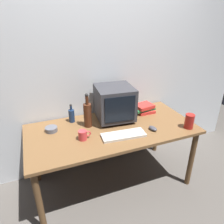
% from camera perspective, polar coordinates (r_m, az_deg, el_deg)
% --- Properties ---
extents(ground_plane, '(6.00, 6.00, 0.00)m').
position_cam_1_polar(ground_plane, '(2.59, 0.00, -18.18)').
color(ground_plane, '#56514C').
extents(back_wall, '(4.00, 0.08, 2.50)m').
position_cam_1_polar(back_wall, '(2.37, -4.28, 12.37)').
color(back_wall, silver).
rests_on(back_wall, ground).
extents(desk, '(1.70, 0.81, 0.72)m').
position_cam_1_polar(desk, '(2.19, 0.00, -6.05)').
color(desk, brown).
rests_on(desk, ground).
extents(crt_monitor, '(0.42, 0.42, 0.37)m').
position_cam_1_polar(crt_monitor, '(2.24, 0.68, 2.49)').
color(crt_monitor, '#333338').
rests_on(crt_monitor, desk).
extents(keyboard, '(0.43, 0.19, 0.02)m').
position_cam_1_polar(keyboard, '(2.02, 3.12, -6.24)').
color(keyboard, beige).
rests_on(keyboard, desk).
extents(computer_mouse, '(0.08, 0.11, 0.04)m').
position_cam_1_polar(computer_mouse, '(2.15, 11.00, -4.37)').
color(computer_mouse, '#3F3F47').
rests_on(computer_mouse, desk).
extents(bottle_tall, '(0.08, 0.08, 0.36)m').
position_cam_1_polar(bottle_tall, '(2.14, -6.61, -0.61)').
color(bottle_tall, '#472314').
rests_on(bottle_tall, desk).
extents(bottle_short, '(0.06, 0.06, 0.21)m').
position_cam_1_polar(bottle_short, '(2.28, -10.88, -0.85)').
color(bottle_short, navy).
rests_on(bottle_short, desk).
extents(book_stack, '(0.25, 0.19, 0.10)m').
position_cam_1_polar(book_stack, '(2.49, 8.75, 1.00)').
color(book_stack, red).
rests_on(book_stack, desk).
extents(mug, '(0.12, 0.08, 0.09)m').
position_cam_1_polar(mug, '(1.97, -7.88, -6.20)').
color(mug, '#CC383D').
rests_on(mug, desk).
extents(cd_spindle, '(0.12, 0.12, 0.04)m').
position_cam_1_polar(cd_spindle, '(2.17, -16.11, -4.50)').
color(cd_spindle, '#595B66').
rests_on(cd_spindle, desk).
extents(metal_canister, '(0.09, 0.09, 0.15)m').
position_cam_1_polar(metal_canister, '(2.26, 20.19, -2.38)').
color(metal_canister, '#A51E19').
rests_on(metal_canister, desk).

